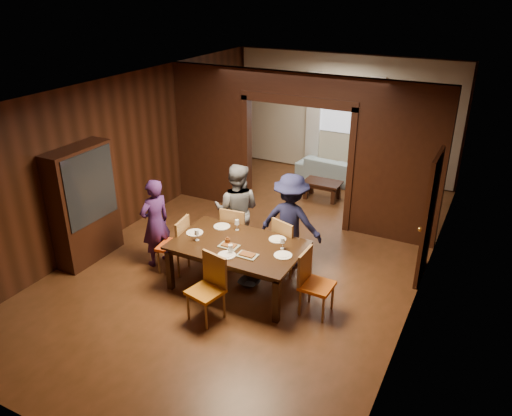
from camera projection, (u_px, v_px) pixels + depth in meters
The scene contains 32 objects.
floor at pixel (259, 252), 8.90m from camera, with size 9.00×9.00×0.00m, color #4A2C14.
ceiling at pixel (260, 88), 7.69m from camera, with size 5.50×9.00×0.02m, color silver.
room_walls at pixel (303, 142), 9.80m from camera, with size 5.52×9.01×2.90m.
person_purple at pixel (155, 223), 8.25m from camera, with size 0.55×0.36×1.52m, color #3D1D57.
person_grey at pixel (237, 210), 8.53m from camera, with size 0.81×0.63×1.66m, color #5B5D63.
person_navy at pixel (291, 221), 8.18m from camera, with size 1.05×0.61×1.63m, color #161737.
sofa at pixel (340, 171), 11.81m from camera, with size 2.02×0.79×0.59m, color #9BBDCB.
serving_bowl at pixel (249, 240), 7.61m from camera, with size 0.34×0.34×0.08m, color black.
dining_table at pixel (238, 266), 7.74m from camera, with size 1.98×1.23×0.76m, color black.
coffee_table at pixel (322, 190), 10.98m from camera, with size 0.80×0.50×0.40m, color black.
chair_left at pixel (173, 244), 8.14m from camera, with size 0.44×0.44×0.97m, color #E24D15, non-canonical shape.
chair_right at pixel (317, 284), 7.09m from camera, with size 0.44×0.44×0.97m, color orange, non-canonical shape.
chair_far_l at pixel (237, 232), 8.56m from camera, with size 0.44×0.44×0.97m, color red, non-canonical shape.
chair_far_r at pixel (290, 245), 8.14m from camera, with size 0.44×0.44×0.97m, color orange, non-canonical shape.
chair_near at pixel (205, 290), 6.96m from camera, with size 0.44×0.44×0.97m, color #C06C12, non-canonical shape.
hutch at pixel (84, 205), 8.32m from camera, with size 0.40×1.20×2.00m, color black.
door_right at pixel (429, 218), 7.75m from camera, with size 0.06×0.90×2.10m, color black.
window_far at pixel (344, 106), 11.78m from camera, with size 1.20×0.03×1.30m, color silver.
curtain_left at pixel (313, 121), 12.25m from camera, with size 0.35×0.06×2.40m, color white.
curtain_right at pixel (373, 129), 11.62m from camera, with size 0.35×0.06×2.40m, color white.
plate_left at pixel (195, 233), 7.91m from camera, with size 0.27×0.27×0.01m, color silver.
plate_far_l at pixel (222, 226), 8.11m from camera, with size 0.27×0.27×0.01m, color silver.
plate_far_r at pixel (277, 239), 7.71m from camera, with size 0.27×0.27×0.01m, color white.
plate_right at pixel (283, 255), 7.27m from camera, with size 0.27×0.27×0.01m, color white.
plate_near at pixel (227, 255), 7.27m from camera, with size 0.27×0.27×0.01m, color silver.
platter_a at pixel (229, 246), 7.51m from camera, with size 0.30×0.20×0.04m, color gray.
platter_b at pixel (247, 255), 7.25m from camera, with size 0.30×0.20×0.04m, color gray.
wineglass_left at pixel (197, 235), 7.66m from camera, with size 0.08×0.08×0.18m, color silver, non-canonical shape.
wineglass_far at pixel (237, 225), 7.98m from camera, with size 0.08×0.08×0.18m, color white, non-canonical shape.
wineglass_right at pixel (283, 243), 7.42m from camera, with size 0.08×0.08×0.18m, color silver, non-canonical shape.
tumbler at pixel (230, 249), 7.30m from camera, with size 0.07×0.07×0.14m, color silver.
condiment_jar at pixel (228, 241), 7.57m from camera, with size 0.08×0.08×0.11m, color #522B13, non-canonical shape.
Camera 1 is at (3.49, -6.93, 4.43)m, focal length 35.00 mm.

